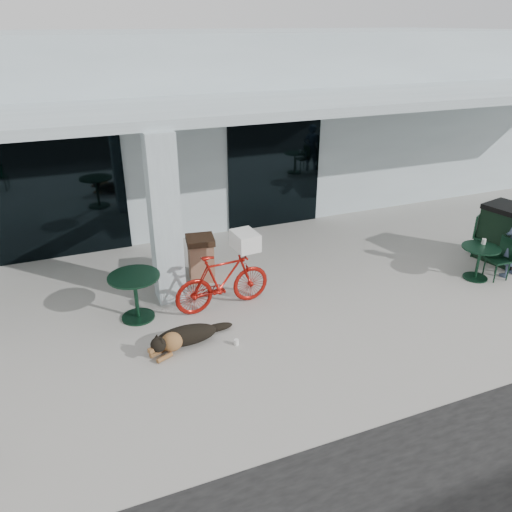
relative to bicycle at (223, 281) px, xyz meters
name	(u,v)px	position (x,y,z in m)	size (l,w,h in m)	color
ground	(296,346)	(0.69, -1.59, -0.54)	(80.00, 80.00, 0.00)	#A19E97
building	(167,117)	(0.69, 6.91, 1.71)	(22.00, 7.00, 4.50)	silver
storefront_glass_left	(58,198)	(-2.51, 3.39, 0.81)	(2.80, 0.06, 2.70)	black
storefront_glass_right	(274,173)	(2.49, 3.39, 0.81)	(2.40, 0.06, 2.70)	black
column	(165,220)	(-0.81, 0.71, 1.02)	(0.50, 0.50, 3.12)	silver
overhang	(220,108)	(0.69, 2.01, 2.67)	(22.00, 2.80, 0.18)	silver
bicycle	(223,281)	(0.00, 0.00, 0.00)	(0.51, 1.80, 1.08)	#9F130C
laundry_basket	(245,241)	(0.45, 0.04, 0.70)	(0.53, 0.39, 0.31)	white
dog	(186,334)	(-0.92, -0.89, -0.35)	(1.15, 0.38, 0.38)	black
cup_near_dog	(236,342)	(-0.18, -1.20, -0.49)	(0.08, 0.08, 0.10)	white
cafe_table_near	(136,297)	(-1.51, 0.21, -0.12)	(0.89, 0.89, 0.83)	black
cafe_table_far	(478,263)	(5.11, -0.84, -0.19)	(0.74, 0.74, 0.69)	black
cafe_chair_far_a	(486,237)	(6.01, -0.09, -0.06)	(0.43, 0.47, 0.95)	black
cafe_chair_far_b	(498,259)	(5.47, -0.98, -0.11)	(0.39, 0.42, 0.86)	black
cup_on_table	(484,241)	(5.26, -0.73, 0.21)	(0.08, 0.08, 0.11)	white
trash_receptacle	(201,258)	(-0.05, 1.21, -0.08)	(0.54, 0.54, 0.91)	#875D46
wheeled_bin	(506,234)	(6.25, -0.39, 0.08)	(0.76, 0.97, 1.24)	black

